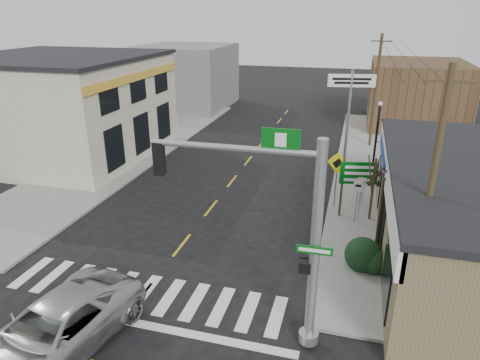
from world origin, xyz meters
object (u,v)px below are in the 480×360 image
(suv, at_px, (54,330))
(bare_tree, at_px, (387,166))
(fire_hydrant, at_px, (358,243))
(utility_pole_near, at_px, (430,192))
(lamp_post, at_px, (377,138))
(guide_sign, at_px, (358,180))
(traffic_signal_pole, at_px, (288,223))
(utility_pole_far, at_px, (376,90))
(dance_center_sign, at_px, (350,94))

(suv, distance_m, bare_tree, 13.47)
(suv, distance_m, fire_hydrant, 12.17)
(utility_pole_near, bearing_deg, bare_tree, 106.76)
(utility_pole_near, bearing_deg, fire_hydrant, 121.81)
(lamp_post, height_order, utility_pole_near, utility_pole_near)
(suv, height_order, lamp_post, lamp_post)
(suv, distance_m, guide_sign, 14.52)
(traffic_signal_pole, xyz_separation_m, guide_sign, (1.97, 9.29, -2.02))
(guide_sign, bearing_deg, lamp_post, 67.73)
(guide_sign, distance_m, utility_pole_near, 7.00)
(bare_tree, bearing_deg, utility_pole_near, -72.90)
(traffic_signal_pole, bearing_deg, utility_pole_near, 34.95)
(lamp_post, relative_size, utility_pole_near, 0.60)
(bare_tree, height_order, utility_pole_far, utility_pole_far)
(lamp_post, height_order, utility_pole_far, utility_pole_far)
(dance_center_sign, xyz_separation_m, bare_tree, (1.90, -10.52, -0.98))
(suv, xyz_separation_m, fire_hydrant, (8.74, 8.46, -0.35))
(dance_center_sign, distance_m, bare_tree, 10.74)
(suv, bearing_deg, utility_pole_near, 36.36)
(traffic_signal_pole, xyz_separation_m, utility_pole_far, (2.80, 22.33, 0.16))
(fire_hydrant, bearing_deg, guide_sign, 93.56)
(suv, distance_m, lamp_post, 18.94)
(suv, relative_size, fire_hydrant, 9.30)
(dance_center_sign, bearing_deg, fire_hydrant, -94.88)
(dance_center_sign, bearing_deg, lamp_post, -71.69)
(suv, height_order, utility_pole_far, utility_pole_far)
(traffic_signal_pole, distance_m, fire_hydrant, 7.43)
(fire_hydrant, xyz_separation_m, utility_pole_near, (1.93, -3.08, 3.89))
(traffic_signal_pole, relative_size, bare_tree, 1.41)
(fire_hydrant, distance_m, utility_pole_far, 16.72)
(fire_hydrant, distance_m, utility_pole_near, 5.32)
(guide_sign, relative_size, dance_center_sign, 0.50)
(lamp_post, bearing_deg, guide_sign, -117.28)
(guide_sign, xyz_separation_m, dance_center_sign, (-0.87, 7.83, 2.73))
(dance_center_sign, bearing_deg, utility_pole_far, 61.62)
(traffic_signal_pole, relative_size, lamp_post, 1.36)
(fire_hydrant, relative_size, utility_pole_far, 0.08)
(guide_sign, height_order, bare_tree, bare_tree)
(fire_hydrant, xyz_separation_m, utility_pole_far, (0.63, 16.26, 3.84))
(traffic_signal_pole, xyz_separation_m, utility_pole_near, (4.11, 3.00, 0.21))
(suv, height_order, fire_hydrant, suv)
(suv, xyz_separation_m, traffic_signal_pole, (6.57, 2.38, 3.33))
(suv, relative_size, utility_pole_near, 0.72)
(bare_tree, xyz_separation_m, utility_pole_near, (1.10, -3.59, 0.47))
(bare_tree, xyz_separation_m, utility_pole_far, (-0.20, 15.74, 0.42))
(traffic_signal_pole, xyz_separation_m, dance_center_sign, (1.11, 17.11, 0.72))
(fire_hydrant, relative_size, utility_pole_near, 0.08)
(traffic_signal_pole, distance_m, utility_pole_near, 5.09)
(suv, height_order, bare_tree, bare_tree)
(suv, height_order, traffic_signal_pole, traffic_signal_pole)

